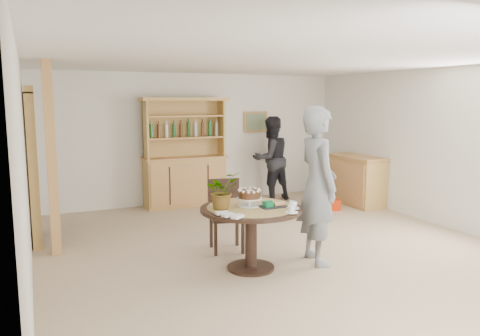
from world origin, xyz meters
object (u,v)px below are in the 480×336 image
hutch (185,170)px  adult_person (271,159)px  sideboard (356,180)px  dining_chair (225,210)px  teen_boy (318,185)px  red_suitcase (321,204)px  dining_table (251,220)px

hutch → adult_person: bearing=-8.0°
sideboard → dining_chair: bearing=-155.8°
hutch → dining_chair: size_ratio=2.16×
hutch → sideboard: hutch is taller
teen_boy → red_suitcase: bearing=-27.0°
dining_table → adult_person: adult_person is taller
hutch → sideboard: (3.04, -1.24, -0.22)m
adult_person → red_suitcase: bearing=104.8°
dining_table → red_suitcase: size_ratio=1.75×
dining_chair → adult_person: size_ratio=0.56×
hutch → dining_table: 3.59m
adult_person → red_suitcase: size_ratio=2.45×
dining_chair → adult_person: (2.01, 2.50, 0.30)m
dining_chair → hutch: bearing=95.3°
hutch → sideboard: bearing=-22.2°
hutch → teen_boy: 3.72m
sideboard → adult_person: bearing=143.1°
hutch → dining_table: hutch is taller
teen_boy → adult_person: (1.18, 3.43, -0.13)m
adult_person → red_suitcase: adult_person is taller
hutch → dining_chair: hutch is taller
dining_chair → sideboard: bearing=35.8°
dining_chair → red_suitcase: bearing=40.8°
sideboard → teen_boy: (-2.51, -2.43, 0.49)m
hutch → adult_person: (1.71, -0.24, 0.15)m
dining_table → sideboard: bearing=34.8°
dining_table → red_suitcase: bearing=41.6°
dining_chair → teen_boy: (0.83, -0.93, 0.43)m
hutch → red_suitcase: (2.18, -1.35, -0.59)m
sideboard → red_suitcase: (-0.86, -0.11, -0.37)m
dining_chair → teen_boy: 1.32m
adult_person → sideboard: bearing=134.8°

